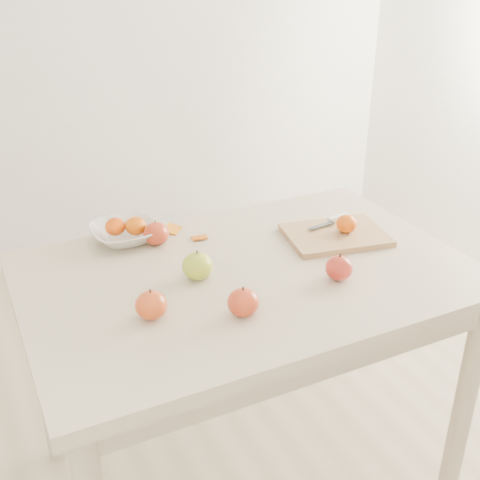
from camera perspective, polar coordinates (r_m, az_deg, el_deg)
name	(u,v)px	position (r m, az deg, el deg)	size (l,w,h in m)	color
ground	(247,470)	(2.11, 0.64, -20.99)	(3.50, 3.50, 0.00)	#C6B293
table	(248,301)	(1.69, 0.75, -5.82)	(1.20, 0.80, 0.75)	beige
cutting_board	(335,235)	(1.84, 9.03, 0.45)	(0.29, 0.22, 0.02)	tan
board_tangerine	(346,224)	(1.83, 10.06, 1.53)	(0.06, 0.06, 0.05)	orange
fruit_bowl	(125,233)	(1.82, -10.84, 0.64)	(0.20, 0.20, 0.05)	silver
bowl_tangerine_near	(115,226)	(1.82, -11.75, 1.26)	(0.06, 0.06, 0.05)	#E94508
bowl_tangerine_far	(136,226)	(1.81, -9.86, 1.33)	(0.06, 0.06, 0.06)	#CD4C07
orange_peel_a	(172,230)	(1.87, -6.42, 0.92)	(0.06, 0.04, 0.00)	orange
orange_peel_b	(199,238)	(1.81, -3.86, 0.17)	(0.04, 0.04, 0.00)	#D05B0E
paring_knife	(335,219)	(1.91, 9.03, 1.98)	(0.17, 0.06, 0.01)	white
apple_green	(197,266)	(1.59, -4.05, -2.48)	(0.08, 0.08, 0.07)	#7C9E18
apple_red_a	(156,234)	(1.78, -7.95, 0.60)	(0.08, 0.08, 0.07)	maroon
apple_red_e	(339,268)	(1.60, 9.37, -2.62)	(0.07, 0.07, 0.07)	#990110
apple_red_b	(151,305)	(1.44, -8.42, -6.13)	(0.08, 0.08, 0.07)	maroon
apple_red_c	(243,302)	(1.43, 0.30, -5.93)	(0.08, 0.08, 0.07)	maroon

